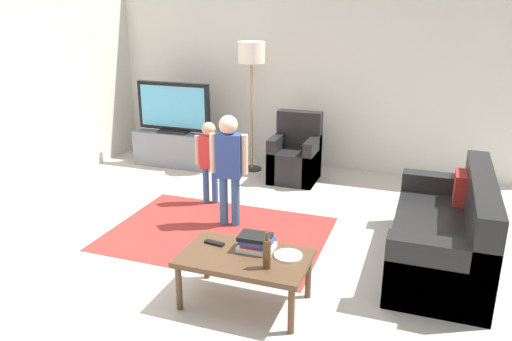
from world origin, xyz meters
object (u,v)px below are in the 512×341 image
floor_lamp (251,60)px  plate (288,255)px  child_near_tv (210,155)px  bottle (267,253)px  tv_stand (176,148)px  couch (449,236)px  child_center (229,161)px  coffee_table (245,261)px  book_stack (256,242)px  tv (174,108)px  tv_remote (214,243)px  armchair (296,158)px

floor_lamp → plate: (1.43, -3.08, -1.12)m
plate → child_near_tv: bearing=130.0°
bottle → tv_stand: bearing=127.8°
couch → child_center: size_ratio=1.50×
tv_stand → floor_lamp: 1.72m
coffee_table → book_stack: book_stack is taller
child_center → bottle: child_center is taller
bottle → child_center: bearing=121.8°
tv → couch: bearing=-26.0°
tv → tv_remote: bearing=-56.5°
tv_stand → child_near_tv: (1.09, -1.20, 0.35)m
floor_lamp → child_near_tv: bearing=-91.1°
floor_lamp → child_near_tv: floor_lamp is taller
book_stack → child_center: bearing=121.2°
bottle → plate: (0.10, 0.22, -0.11)m
tv_stand → child_center: size_ratio=1.00×
child_center → coffee_table: bearing=-63.0°
child_near_tv → child_center: size_ratio=0.82×
floor_lamp → tv_remote: bearing=-75.3°
couch → coffee_table: bearing=-141.8°
floor_lamp → plate: bearing=-65.1°
book_stack → couch: bearing=36.1°
tv_remote → book_stack: bearing=12.3°
armchair → tv_remote: armchair is taller
bottle → armchair: bearing=101.5°
floor_lamp → coffee_table: bearing=-70.8°
tv_stand → armchair: bearing=-1.2°
plate → bottle: bearing=-114.5°
couch → armchair: 2.63m
child_center → bottle: (0.90, -1.45, -0.18)m
book_stack → floor_lamp: bearing=110.8°
coffee_table → child_near_tv: bearing=121.7°
coffee_table → plate: bearing=17.3°
armchair → coffee_table: armchair is taller
tv → child_near_tv: size_ratio=1.12×
child_center → tv_stand: bearing=132.3°
book_stack → tv_remote: book_stack is taller
couch → plate: 1.62m
tv_stand → book_stack: size_ratio=4.30×
tv_remote → couch: bearing=39.3°
floor_lamp → tv_remote: size_ratio=10.47×
tv_remote → plate: bearing=8.3°
child_center → book_stack: child_center is taller
child_center → plate: 1.62m
tv → tv_remote: 3.51m
tv_stand → couch: (3.73, -1.84, 0.05)m
bottle → floor_lamp: bearing=111.9°
tv_remote → coffee_table: bearing=-10.1°
floor_lamp → coffee_table: floor_lamp is taller
bottle → tv_remote: bearing=157.1°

